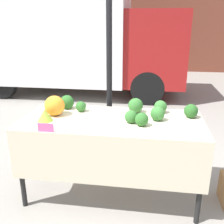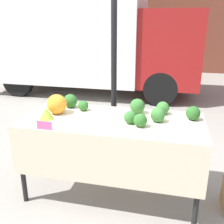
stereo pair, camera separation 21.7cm
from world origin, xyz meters
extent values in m
plane|color=gray|center=(0.00, 0.00, 0.00)|extent=(40.00, 40.00, 0.00)
cylinder|color=black|center=(-0.13, 0.65, 1.13)|extent=(0.07, 0.07, 2.26)
cube|color=white|center=(-2.21, 4.25, 1.56)|extent=(3.93, 1.99, 2.43)
cube|color=maroon|center=(0.47, 4.25, 1.22)|extent=(1.41, 1.83, 1.75)
cylinder|color=black|center=(0.32, 3.44, 0.39)|extent=(0.77, 0.22, 0.77)
cylinder|color=black|center=(0.32, 5.06, 0.39)|extent=(0.77, 0.22, 0.77)
cylinder|color=black|center=(-3.29, 3.44, 0.39)|extent=(0.77, 0.22, 0.77)
cylinder|color=black|center=(-3.29, 5.06, 0.39)|extent=(0.77, 0.22, 0.77)
cube|color=beige|center=(0.00, 0.00, 0.86)|extent=(1.86, 0.84, 0.03)
cube|color=beige|center=(0.00, -0.41, 0.61)|extent=(1.86, 0.01, 0.48)
cylinder|color=black|center=(-0.87, -0.36, 0.42)|extent=(0.05, 0.05, 0.85)
cylinder|color=black|center=(0.87, -0.36, 0.42)|extent=(0.05, 0.05, 0.85)
cylinder|color=black|center=(-0.87, 0.36, 0.42)|extent=(0.05, 0.05, 0.85)
cylinder|color=black|center=(0.87, 0.36, 0.42)|extent=(0.05, 0.05, 0.85)
sphere|color=orange|center=(-0.62, 0.04, 0.99)|extent=(0.21, 0.21, 0.21)
cone|color=#93B238|center=(-0.66, -0.14, 0.94)|extent=(0.16, 0.16, 0.12)
sphere|color=#387533|center=(0.46, 0.04, 0.95)|extent=(0.15, 0.15, 0.15)
sphere|color=#336B2D|center=(0.23, 0.25, 0.96)|extent=(0.16, 0.16, 0.16)
sphere|color=#2D6628|center=(0.31, -0.13, 0.94)|extent=(0.13, 0.13, 0.13)
sphere|color=#387533|center=(0.50, 0.28, 0.95)|extent=(0.14, 0.14, 0.14)
sphere|color=#285B23|center=(0.81, 0.17, 0.95)|extent=(0.14, 0.14, 0.14)
sphere|color=#336B2D|center=(0.20, -0.07, 0.94)|extent=(0.13, 0.13, 0.13)
sphere|color=#2D6628|center=(-0.38, 0.20, 0.94)|extent=(0.12, 0.12, 0.12)
sphere|color=#2D6628|center=(-0.56, 0.28, 0.96)|extent=(0.16, 0.16, 0.16)
cube|color=#F45B9E|center=(-0.55, -0.41, 0.92)|extent=(0.15, 0.01, 0.08)
camera|label=1|loc=(0.36, -2.49, 1.83)|focal=42.00mm
camera|label=2|loc=(0.58, -2.45, 1.83)|focal=42.00mm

